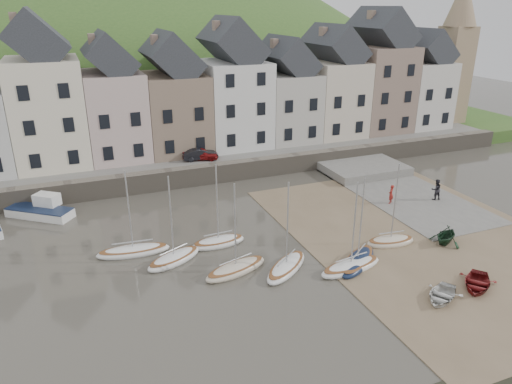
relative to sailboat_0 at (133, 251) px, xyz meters
name	(u,v)px	position (x,y,z in m)	size (l,w,h in m)	color
ground	(290,265)	(9.37, -5.38, -0.26)	(160.00, 160.00, 0.00)	#464137
quay_land	(178,137)	(9.37, 26.62, 0.49)	(90.00, 30.00, 1.50)	#385D25
quay_street	(203,157)	(9.37, 15.12, 1.29)	(70.00, 7.00, 0.10)	slate
seawall	(213,173)	(9.37, 11.62, 0.64)	(70.00, 1.20, 1.80)	slate
beach	(424,236)	(20.37, -5.38, -0.23)	(18.00, 26.00, 0.06)	brown
slipway	(400,192)	(24.37, 2.62, -0.20)	(8.00, 18.00, 0.12)	slate
hillside	(123,201)	(4.37, 54.62, -18.25)	(134.40, 84.00, 84.00)	#385D25
townhouse_terrace	(208,93)	(11.13, 18.62, 7.06)	(61.05, 8.00, 13.93)	white
church_spire	(456,47)	(43.92, 18.62, 10.79)	(4.00, 4.00, 18.00)	#997F60
sailboat_0	(133,251)	(0.00, 0.00, 0.00)	(5.09, 1.95, 6.32)	white
sailboat_1	(174,258)	(2.37, -2.10, 0.00)	(4.41, 3.17, 6.32)	white
sailboat_2	(236,269)	(5.76, -4.87, 0.00)	(4.82, 2.78, 6.32)	beige
sailboat_3	(218,242)	(5.84, -0.94, 0.01)	(3.98, 1.70, 6.32)	white
sailboat_4	(286,267)	(8.87, -5.88, 0.00)	(4.52, 4.05, 6.32)	white
sailboat_5	(358,261)	(13.57, -6.95, 0.00)	(4.72, 4.08, 6.32)	#121F3A
sailboat_6	(351,266)	(12.76, -7.39, 0.00)	(4.84, 2.16, 6.32)	white
sailboat_7	(391,241)	(17.34, -5.42, 0.01)	(3.78, 1.93, 6.32)	beige
motorboat_2	(42,209)	(-5.93, 9.22, 0.32)	(5.35, 4.66, 1.70)	white
rowboat_white	(441,295)	(15.78, -12.28, 0.10)	(2.04, 2.86, 0.59)	silver
rowboat_green	(446,235)	(21.00, -6.85, 0.47)	(2.19, 2.54, 1.34)	#16321E
rowboat_red	(477,283)	(18.66, -12.08, 0.12)	(2.19, 3.06, 0.63)	maroon
person_red	(391,194)	(21.84, 0.68, 0.68)	(0.60, 0.39, 1.64)	maroon
person_dark	(436,189)	(25.97, -0.12, 0.79)	(0.91, 0.71, 1.87)	black
car_left	(200,154)	(8.84, 14.12, 1.94)	(1.41, 3.51, 1.20)	maroon
car_right	(200,154)	(8.79, 14.12, 1.91)	(1.21, 3.47, 1.14)	black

